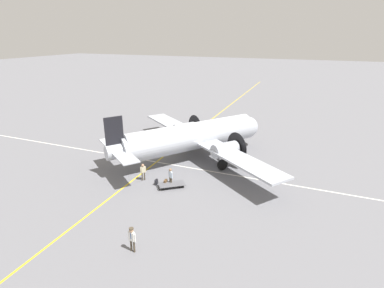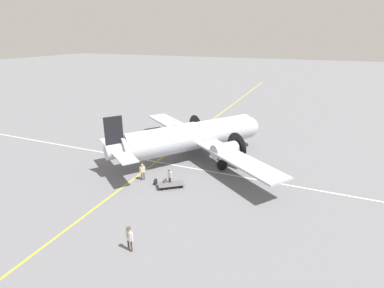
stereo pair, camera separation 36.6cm
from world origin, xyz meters
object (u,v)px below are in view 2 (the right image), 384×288
(crew_foreground, at_px, (129,236))
(suitcase_upright_spare, at_px, (155,182))
(airliner_main, at_px, (195,136))
(passenger_boarding, at_px, (142,170))
(suitcase_near_door, at_px, (165,182))
(ramp_agent, at_px, (170,175))
(baggage_cart, at_px, (171,184))

(crew_foreground, relative_size, suitcase_upright_spare, 3.14)
(airliner_main, bearing_deg, passenger_boarding, -163.35)
(suitcase_near_door, height_order, suitcase_upright_spare, suitcase_near_door)
(airliner_main, bearing_deg, crew_foreground, -136.14)
(crew_foreground, bearing_deg, suitcase_near_door, -68.36)
(ramp_agent, xyz_separation_m, suitcase_upright_spare, (0.40, -1.27, -0.76))
(ramp_agent, bearing_deg, baggage_cart, -21.85)
(crew_foreground, bearing_deg, baggage_cart, -72.27)
(ramp_agent, bearing_deg, crew_foreground, -47.14)
(passenger_boarding, relative_size, suitcase_upright_spare, 2.98)
(crew_foreground, bearing_deg, suitcase_upright_spare, -62.73)
(ramp_agent, relative_size, suitcase_near_door, 2.79)
(ramp_agent, bearing_deg, suitcase_near_door, -122.93)
(airliner_main, xyz_separation_m, baggage_cart, (7.12, 0.51, -2.28))
(crew_foreground, relative_size, ramp_agent, 1.05)
(suitcase_near_door, distance_m, suitcase_upright_spare, 0.88)
(airliner_main, bearing_deg, suitcase_upright_spare, -150.96)
(passenger_boarding, relative_size, baggage_cart, 0.65)
(passenger_boarding, distance_m, suitcase_near_door, 2.50)
(passenger_boarding, distance_m, suitcase_upright_spare, 1.75)
(airliner_main, height_order, suitcase_upright_spare, airliner_main)
(airliner_main, distance_m, baggage_cart, 7.49)
(passenger_boarding, distance_m, ramp_agent, 2.81)
(airliner_main, bearing_deg, ramp_agent, -140.81)
(suitcase_near_door, bearing_deg, airliner_main, 178.95)
(crew_foreground, distance_m, ramp_agent, 9.01)
(airliner_main, relative_size, crew_foreground, 11.80)
(suitcase_near_door, bearing_deg, suitcase_upright_spare, -76.12)
(suitcase_upright_spare, xyz_separation_m, baggage_cart, (-0.10, 1.49, 0.02))
(crew_foreground, bearing_deg, airliner_main, -74.75)
(airliner_main, relative_size, suitcase_upright_spare, 37.02)
(suitcase_near_door, xyz_separation_m, suitcase_upright_spare, (0.21, -0.85, -0.02))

